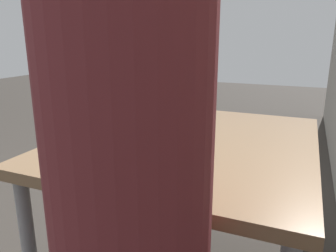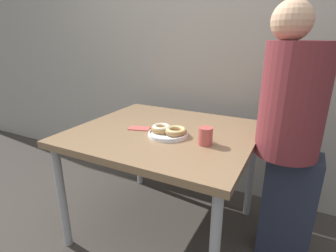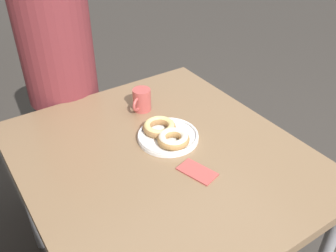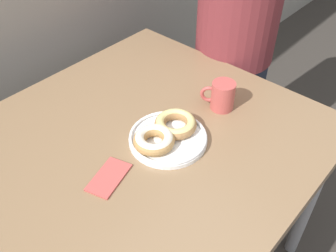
{
  "view_description": "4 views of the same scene",
  "coord_description": "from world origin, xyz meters",
  "px_view_note": "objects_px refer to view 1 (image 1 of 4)",
  "views": [
    {
      "loc": [
        1.22,
        0.81,
        1.14
      ],
      "look_at": [
        0.06,
        0.33,
        0.8
      ],
      "focal_mm": 35.0,
      "sensor_mm": 36.0,
      "label": 1
    },
    {
      "loc": [
        0.73,
        -0.96,
        1.29
      ],
      "look_at": [
        0.06,
        0.33,
        0.8
      ],
      "focal_mm": 28.0,
      "sensor_mm": 36.0,
      "label": 2
    },
    {
      "loc": [
        -0.9,
        0.97,
        1.6
      ],
      "look_at": [
        0.06,
        0.33,
        0.8
      ],
      "focal_mm": 40.0,
      "sensor_mm": 36.0,
      "label": 3
    },
    {
      "loc": [
        -0.55,
        -0.22,
        1.52
      ],
      "look_at": [
        0.06,
        0.33,
        0.8
      ],
      "focal_mm": 40.0,
      "sensor_mm": 36.0,
      "label": 4
    }
  ],
  "objects_px": {
    "coffee_mug": "(134,146)",
    "donut_plate": "(169,134)",
    "person_figure": "(130,221)",
    "napkin": "(191,127)",
    "dining_table": "(189,154)"
  },
  "relations": [
    {
      "from": "donut_plate",
      "to": "coffee_mug",
      "type": "bearing_deg",
      "value": -6.94
    },
    {
      "from": "dining_table",
      "to": "coffee_mug",
      "type": "distance_m",
      "value": 0.34
    },
    {
      "from": "coffee_mug",
      "to": "napkin",
      "type": "xyz_separation_m",
      "value": [
        -0.46,
        0.05,
        -0.05
      ]
    },
    {
      "from": "person_figure",
      "to": "donut_plate",
      "type": "bearing_deg",
      "value": -164.15
    },
    {
      "from": "person_figure",
      "to": "napkin",
      "type": "relative_size",
      "value": 9.89
    },
    {
      "from": "coffee_mug",
      "to": "donut_plate",
      "type": "bearing_deg",
      "value": 173.06
    },
    {
      "from": "donut_plate",
      "to": "person_figure",
      "type": "bearing_deg",
      "value": 15.85
    },
    {
      "from": "person_figure",
      "to": "napkin",
      "type": "height_order",
      "value": "person_figure"
    },
    {
      "from": "donut_plate",
      "to": "person_figure",
      "type": "height_order",
      "value": "person_figure"
    },
    {
      "from": "donut_plate",
      "to": "dining_table",
      "type": "bearing_deg",
      "value": 134.73
    },
    {
      "from": "dining_table",
      "to": "donut_plate",
      "type": "bearing_deg",
      "value": -45.27
    },
    {
      "from": "dining_table",
      "to": "donut_plate",
      "type": "xyz_separation_m",
      "value": [
        0.06,
        -0.06,
        0.1
      ]
    },
    {
      "from": "dining_table",
      "to": "napkin",
      "type": "distance_m",
      "value": 0.18
    },
    {
      "from": "dining_table",
      "to": "napkin",
      "type": "bearing_deg",
      "value": -163.0
    },
    {
      "from": "person_figure",
      "to": "napkin",
      "type": "bearing_deg",
      "value": -169.09
    }
  ]
}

